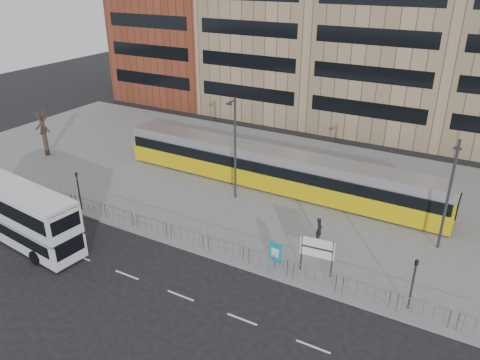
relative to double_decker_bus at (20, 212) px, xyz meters
The scene contains 16 objects.
ground 11.69m from the double_decker_bus, 22.48° to the left, with size 120.00×120.00×0.00m, color black.
plaza 19.64m from the double_decker_bus, 57.08° to the left, with size 64.00×24.00×0.15m, color slate.
kerb 11.70m from the double_decker_bus, 22.71° to the left, with size 64.00×0.25×0.17m, color gray.
building_row 41.92m from the double_decker_bus, 72.54° to the left, with size 70.40×18.40×31.20m.
pedestrian_barrier 13.58m from the double_decker_bus, 21.19° to the left, with size 32.07×0.07×1.10m.
road_markings 11.82m from the double_decker_bus, ahead, with size 62.00×0.12×0.01m, color white.
double_decker_bus is the anchor object (origin of this frame).
tram 19.22m from the double_decker_bus, 54.22° to the left, with size 27.98×3.01×3.29m.
station_sign 19.52m from the double_decker_bus, 17.88° to the left, with size 2.07×0.30×2.39m.
ad_panel 17.06m from the double_decker_bus, 18.73° to the left, with size 0.88×0.22×1.65m.
pedestrian 19.91m from the double_decker_bus, 28.61° to the left, with size 0.63×0.41×1.73m, color black.
traffic_light_west 4.89m from the double_decker_bus, 88.42° to the left, with size 0.23×0.25×3.10m.
traffic_light_east 24.74m from the double_decker_bus, 12.76° to the left, with size 0.23×0.25×3.10m.
lamp_post_west 15.68m from the double_decker_bus, 52.99° to the left, with size 0.45×1.04×8.17m.
lamp_post_east 27.71m from the double_decker_bus, 26.97° to the left, with size 0.45×1.04×7.56m.
bare_tree 16.28m from the double_decker_bus, 134.76° to the left, with size 3.76×3.76×6.32m.
Camera 1 is at (15.38, -21.00, 17.14)m, focal length 35.00 mm.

